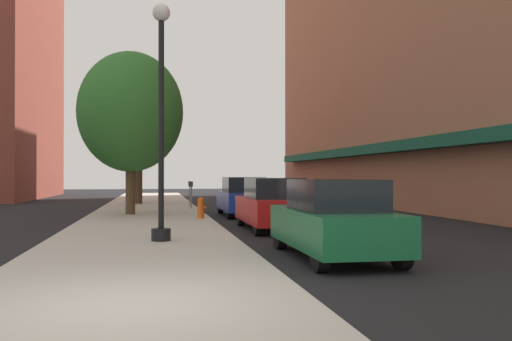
# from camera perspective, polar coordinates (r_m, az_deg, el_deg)

# --- Properties ---
(ground_plane) EXTENTS (90.00, 90.00, 0.00)m
(ground_plane) POSITION_cam_1_polar(r_m,az_deg,el_deg) (25.48, -2.00, -4.41)
(ground_plane) COLOR black
(sidewalk_slab) EXTENTS (4.80, 50.00, 0.12)m
(sidewalk_slab) POSITION_cam_1_polar(r_m,az_deg,el_deg) (26.20, -11.03, -4.16)
(sidewalk_slab) COLOR #B7B2A8
(sidewalk_slab) RESTS_ON ground
(building_far_background) EXTENTS (6.80, 18.00, 19.73)m
(building_far_background) POSITION_cam_1_polar(r_m,az_deg,el_deg) (46.29, -24.70, 9.65)
(building_far_background) COLOR brown
(building_far_background) RESTS_ON ground
(lamppost) EXTENTS (0.48, 0.48, 5.90)m
(lamppost) POSITION_cam_1_polar(r_m,az_deg,el_deg) (13.98, -9.76, 5.50)
(lamppost) COLOR black
(lamppost) RESTS_ON sidewalk_slab
(fire_hydrant) EXTENTS (0.33, 0.26, 0.79)m
(fire_hydrant) POSITION_cam_1_polar(r_m,az_deg,el_deg) (20.92, -5.71, -3.84)
(fire_hydrant) COLOR #E05614
(fire_hydrant) RESTS_ON sidewalk_slab
(parking_meter_near) EXTENTS (0.14, 0.09, 1.31)m
(parking_meter_near) POSITION_cam_1_polar(r_m,az_deg,el_deg) (27.20, -6.68, -2.15)
(parking_meter_near) COLOR slate
(parking_meter_near) RESTS_ON sidewalk_slab
(parking_meter_far) EXTENTS (0.14, 0.09, 1.31)m
(parking_meter_far) POSITION_cam_1_polar(r_m,az_deg,el_deg) (28.59, -6.86, -2.07)
(parking_meter_far) COLOR slate
(parking_meter_far) RESTS_ON sidewalk_slab
(tree_near) EXTENTS (4.62, 4.62, 7.77)m
(tree_near) POSITION_cam_1_polar(r_m,az_deg,el_deg) (32.39, -11.99, 5.69)
(tree_near) COLOR #422D1E
(tree_near) RESTS_ON sidewalk_slab
(tree_mid) EXTENTS (4.35, 4.35, 6.77)m
(tree_mid) POSITION_cam_1_polar(r_m,az_deg,el_deg) (23.71, -12.82, 5.90)
(tree_mid) COLOR #4C3823
(tree_mid) RESTS_ON sidewalk_slab
(car_green) EXTENTS (1.80, 4.30, 1.66)m
(car_green) POSITION_cam_1_polar(r_m,az_deg,el_deg) (11.74, 8.05, -5.07)
(car_green) COLOR black
(car_green) RESTS_ON ground
(car_red) EXTENTS (1.80, 4.30, 1.66)m
(car_red) POSITION_cam_1_polar(r_m,az_deg,el_deg) (17.59, 1.78, -3.54)
(car_red) COLOR black
(car_red) RESTS_ON ground
(car_blue) EXTENTS (1.80, 4.30, 1.66)m
(car_blue) POSITION_cam_1_polar(r_m,az_deg,el_deg) (23.60, -1.34, -2.76)
(car_blue) COLOR black
(car_blue) RESTS_ON ground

